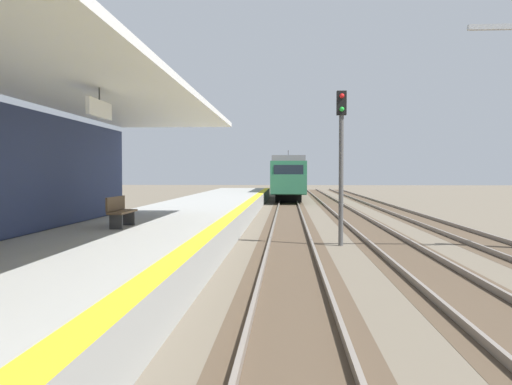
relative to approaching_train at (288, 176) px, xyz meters
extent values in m
cube|color=#999993|center=(-4.40, -35.51, -1.73)|extent=(5.00, 80.00, 0.90)
cube|color=yellow|center=(-2.15, -35.51, -1.27)|extent=(0.50, 80.00, 0.01)
cube|color=silver|center=(-4.50, -42.06, 2.17)|extent=(4.40, 24.00, 0.16)
cube|color=white|center=(-4.10, -40.06, 1.64)|extent=(0.08, 1.40, 0.36)
cylinder|color=#333333|center=(-4.10, -40.06, 1.96)|extent=(0.03, 0.03, 0.27)
cube|color=#4C3D2D|center=(0.00, -31.51, -2.17)|extent=(2.34, 120.00, 0.01)
cube|color=slate|center=(-0.72, -31.51, -2.09)|extent=(0.08, 120.00, 0.15)
cube|color=slate|center=(0.72, -31.51, -2.09)|extent=(0.08, 120.00, 0.15)
cube|color=#4C3D2D|center=(3.40, -31.51, -2.17)|extent=(2.34, 120.00, 0.01)
cube|color=slate|center=(2.68, -31.51, -2.09)|extent=(0.08, 120.00, 0.15)
cube|color=slate|center=(4.12, -31.51, -2.09)|extent=(0.08, 120.00, 0.15)
cube|color=#4C3D2D|center=(6.80, -31.51, -2.17)|extent=(2.34, 120.00, 0.01)
cube|color=slate|center=(6.08, -31.51, -2.09)|extent=(0.08, 120.00, 0.15)
cube|color=slate|center=(7.52, -31.51, -2.09)|extent=(0.08, 120.00, 0.15)
cube|color=#286647|center=(0.00, 0.38, -0.11)|extent=(2.90, 18.00, 2.70)
cube|color=slate|center=(0.00, 0.38, 1.46)|extent=(2.67, 18.00, 0.44)
cube|color=black|center=(0.00, -8.64, 0.30)|extent=(2.32, 0.06, 1.21)
cube|color=#286647|center=(0.00, -9.42, -0.58)|extent=(2.78, 1.60, 1.49)
cube|color=black|center=(1.46, 0.38, 0.30)|extent=(0.04, 15.84, 0.86)
cylinder|color=#333333|center=(0.00, 3.98, 2.13)|extent=(0.06, 0.06, 0.90)
cube|color=black|center=(0.00, -5.47, -1.82)|extent=(2.17, 2.20, 0.72)
cube|color=black|center=(0.00, 6.23, -1.82)|extent=(2.17, 2.20, 0.72)
cylinder|color=#4C4C4C|center=(1.69, -33.01, 0.02)|extent=(0.16, 0.16, 4.40)
cube|color=black|center=(1.69, -33.01, 2.62)|extent=(0.32, 0.24, 0.80)
sphere|color=red|center=(1.69, -33.15, 2.84)|extent=(0.16, 0.16, 0.16)
sphere|color=green|center=(1.69, -33.15, 2.40)|extent=(0.16, 0.16, 0.16)
cube|color=brown|center=(-4.85, -36.07, -0.84)|extent=(0.44, 1.60, 0.06)
cube|color=brown|center=(-5.05, -36.07, -0.60)|extent=(0.06, 1.60, 0.40)
cube|color=#333333|center=(-4.85, -36.67, -1.06)|extent=(0.36, 0.08, 0.44)
cube|color=#333333|center=(-4.85, -35.47, -1.06)|extent=(0.36, 0.08, 0.44)
camera|label=1|loc=(-0.13, -51.44, 0.29)|focal=38.20mm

